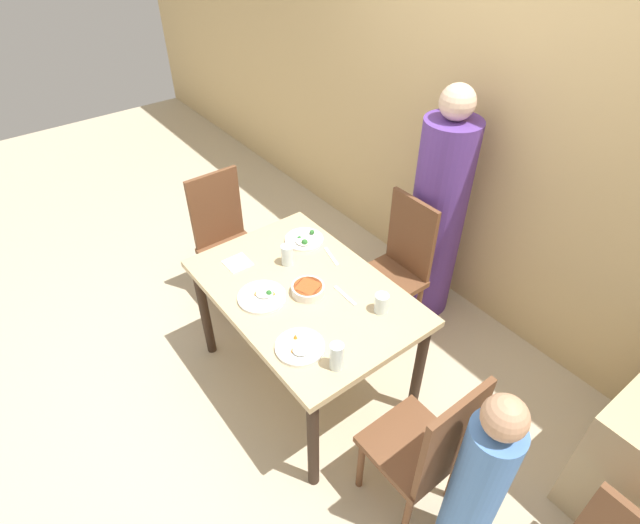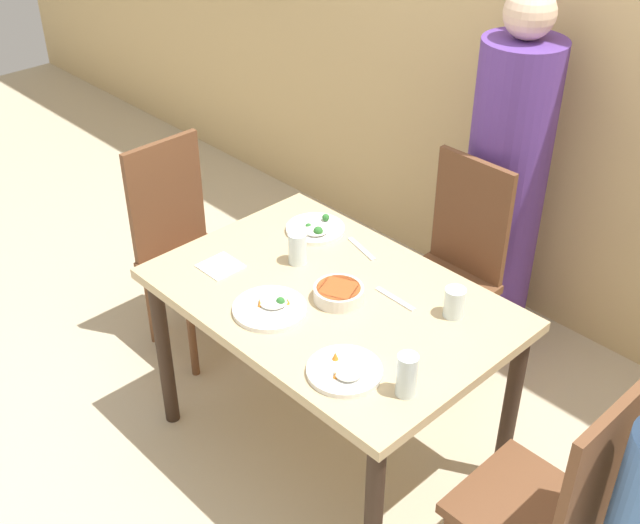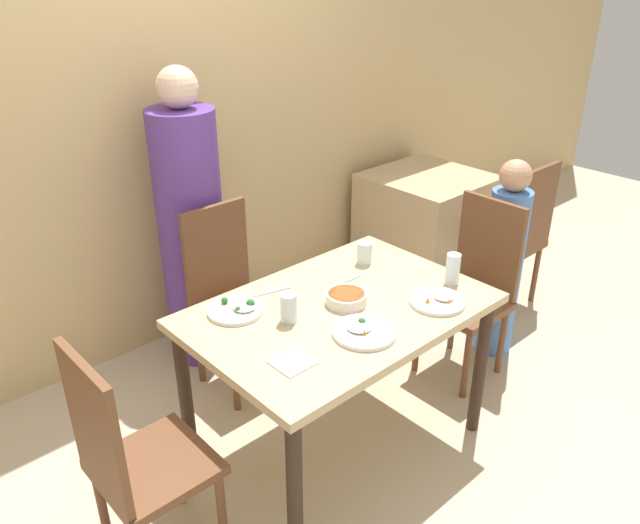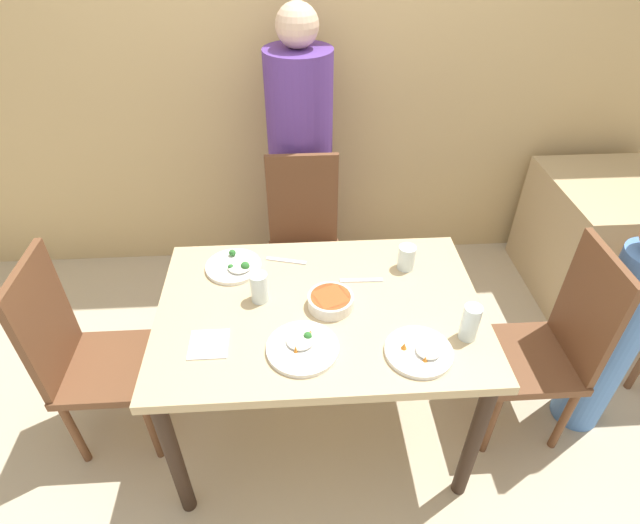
{
  "view_description": "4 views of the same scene",
  "coord_description": "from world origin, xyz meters",
  "px_view_note": "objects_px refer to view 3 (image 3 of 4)",
  "views": [
    {
      "loc": [
        1.67,
        -1.16,
        2.62
      ],
      "look_at": [
        0.02,
        0.1,
        0.93
      ],
      "focal_mm": 28.0,
      "sensor_mm": 36.0,
      "label": 1
    },
    {
      "loc": [
        1.66,
        -1.64,
        2.46
      ],
      "look_at": [
        -0.01,
        -0.05,
        0.93
      ],
      "focal_mm": 45.0,
      "sensor_mm": 36.0,
      "label": 2
    },
    {
      "loc": [
        -1.62,
        -1.65,
        2.14
      ],
      "look_at": [
        -0.09,
        0.03,
        1.0
      ],
      "focal_mm": 35.0,
      "sensor_mm": 36.0,
      "label": 3
    },
    {
      "loc": [
        -0.09,
        -1.43,
        2.12
      ],
      "look_at": [
        0.0,
        0.02,
        0.98
      ],
      "focal_mm": 28.0,
      "sensor_mm": 36.0,
      "label": 4
    }
  ],
  "objects_px": {
    "person_child": "(503,265)",
    "plate_rice_adult": "(364,331)",
    "chair_child_spot": "(474,286)",
    "bowl_curry": "(346,298)",
    "chair_adult_spot": "(231,295)",
    "glass_water_tall": "(289,308)",
    "person_adult": "(192,234)"
  },
  "relations": [
    {
      "from": "chair_adult_spot",
      "to": "plate_rice_adult",
      "type": "xyz_separation_m",
      "value": [
        -0.04,
        -1.0,
        0.26
      ]
    },
    {
      "from": "chair_child_spot",
      "to": "plate_rice_adult",
      "type": "xyz_separation_m",
      "value": [
        -1.06,
        -0.19,
        0.26
      ]
    },
    {
      "from": "person_child",
      "to": "plate_rice_adult",
      "type": "height_order",
      "value": "person_child"
    },
    {
      "from": "plate_rice_adult",
      "to": "glass_water_tall",
      "type": "height_order",
      "value": "glass_water_tall"
    },
    {
      "from": "person_adult",
      "to": "person_child",
      "type": "distance_m",
      "value": 1.74
    },
    {
      "from": "chair_child_spot",
      "to": "person_child",
      "type": "bearing_deg",
      "value": 90.0
    },
    {
      "from": "plate_rice_adult",
      "to": "bowl_curry",
      "type": "bearing_deg",
      "value": 61.9
    },
    {
      "from": "chair_adult_spot",
      "to": "glass_water_tall",
      "type": "xyz_separation_m",
      "value": [
        -0.2,
        -0.72,
        0.32
      ]
    },
    {
      "from": "chair_child_spot",
      "to": "plate_rice_adult",
      "type": "relative_size",
      "value": 3.8
    },
    {
      "from": "person_adult",
      "to": "bowl_curry",
      "type": "relative_size",
      "value": 9.19
    },
    {
      "from": "chair_child_spot",
      "to": "bowl_curry",
      "type": "height_order",
      "value": "chair_child_spot"
    },
    {
      "from": "chair_child_spot",
      "to": "person_child",
      "type": "height_order",
      "value": "person_child"
    },
    {
      "from": "chair_child_spot",
      "to": "chair_adult_spot",
      "type": "bearing_deg",
      "value": -128.24
    },
    {
      "from": "person_adult",
      "to": "person_child",
      "type": "bearing_deg",
      "value": -41.5
    },
    {
      "from": "chair_child_spot",
      "to": "bowl_curry",
      "type": "bearing_deg",
      "value": -91.92
    },
    {
      "from": "person_adult",
      "to": "plate_rice_adult",
      "type": "bearing_deg",
      "value": -91.6
    },
    {
      "from": "person_adult",
      "to": "glass_water_tall",
      "type": "relative_size",
      "value": 13.04
    },
    {
      "from": "person_child",
      "to": "bowl_curry",
      "type": "distance_m",
      "value": 1.24
    },
    {
      "from": "chair_adult_spot",
      "to": "bowl_curry",
      "type": "distance_m",
      "value": 0.83
    },
    {
      "from": "plate_rice_adult",
      "to": "glass_water_tall",
      "type": "relative_size",
      "value": 2.06
    },
    {
      "from": "chair_adult_spot",
      "to": "person_child",
      "type": "distance_m",
      "value": 1.53
    },
    {
      "from": "person_child",
      "to": "plate_rice_adult",
      "type": "bearing_deg",
      "value": -171.94
    },
    {
      "from": "person_child",
      "to": "glass_water_tall",
      "type": "height_order",
      "value": "person_child"
    },
    {
      "from": "chair_adult_spot",
      "to": "glass_water_tall",
      "type": "relative_size",
      "value": 7.82
    },
    {
      "from": "plate_rice_adult",
      "to": "glass_water_tall",
      "type": "xyz_separation_m",
      "value": [
        -0.16,
        0.27,
        0.05
      ]
    },
    {
      "from": "chair_adult_spot",
      "to": "plate_rice_adult",
      "type": "relative_size",
      "value": 3.8
    },
    {
      "from": "person_adult",
      "to": "person_child",
      "type": "height_order",
      "value": "person_adult"
    },
    {
      "from": "person_child",
      "to": "glass_water_tall",
      "type": "xyz_separation_m",
      "value": [
        -1.49,
        0.08,
        0.28
      ]
    },
    {
      "from": "chair_child_spot",
      "to": "bowl_curry",
      "type": "xyz_separation_m",
      "value": [
        -0.95,
        0.03,
        0.28
      ]
    },
    {
      "from": "bowl_curry",
      "to": "glass_water_tall",
      "type": "distance_m",
      "value": 0.28
    },
    {
      "from": "person_child",
      "to": "chair_adult_spot",
      "type": "bearing_deg",
      "value": 148.07
    },
    {
      "from": "chair_adult_spot",
      "to": "person_child",
      "type": "bearing_deg",
      "value": -31.93
    }
  ]
}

